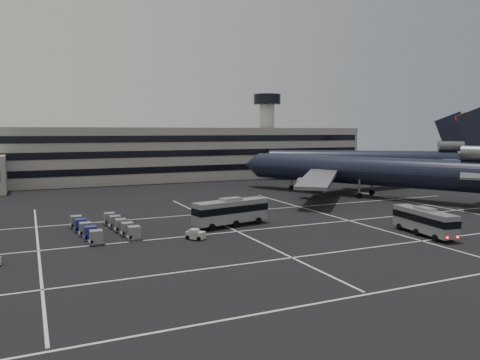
% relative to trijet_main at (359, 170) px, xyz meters
% --- Properties ---
extents(ground, '(260.00, 260.00, 0.00)m').
position_rel_trijet_main_xyz_m(ground, '(-30.08, -24.49, -5.25)').
color(ground, black).
rests_on(ground, ground).
extents(lane_markings, '(90.00, 55.62, 0.01)m').
position_rel_trijet_main_xyz_m(lane_markings, '(-29.13, -23.77, -5.24)').
color(lane_markings, silver).
rests_on(lane_markings, ground).
extents(terminal, '(125.00, 26.00, 24.00)m').
position_rel_trijet_main_xyz_m(terminal, '(-33.03, 46.65, 1.68)').
color(terminal, gray).
rests_on(terminal, ground).
extents(hills, '(352.00, 180.00, 44.00)m').
position_rel_trijet_main_xyz_m(hills, '(-12.09, 145.51, -17.32)').
color(hills, '#38332B').
rests_on(hills, ground).
extents(trijet_main, '(42.58, 53.36, 18.08)m').
position_rel_trijet_main_xyz_m(trijet_main, '(0.00, 0.00, 0.00)').
color(trijet_main, black).
rests_on(trijet_main, ground).
extents(trijet_far, '(50.06, 38.82, 18.08)m').
position_rel_trijet_main_xyz_m(trijet_far, '(20.41, 23.70, 0.18)').
color(trijet_far, black).
rests_on(trijet_far, ground).
extents(bus_near, '(3.68, 10.28, 3.55)m').
position_rel_trijet_main_xyz_m(bus_near, '(-15.38, -32.17, -3.31)').
color(bus_near, gray).
rests_on(bus_near, ground).
extents(bus_far, '(11.42, 4.66, 3.93)m').
position_rel_trijet_main_xyz_m(bus_far, '(-35.40, -16.77, -3.10)').
color(bus_far, gray).
rests_on(bus_far, ground).
extents(tug_b, '(2.37, 2.47, 1.38)m').
position_rel_trijet_main_xyz_m(tug_b, '(-42.47, -22.55, -4.64)').
color(tug_b, beige).
rests_on(tug_b, ground).
extents(uld_cluster, '(7.65, 13.46, 1.67)m').
position_rel_trijet_main_xyz_m(uld_cluster, '(-52.23, -14.47, -4.43)').
color(uld_cluster, '#2D2D30').
rests_on(uld_cluster, ground).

